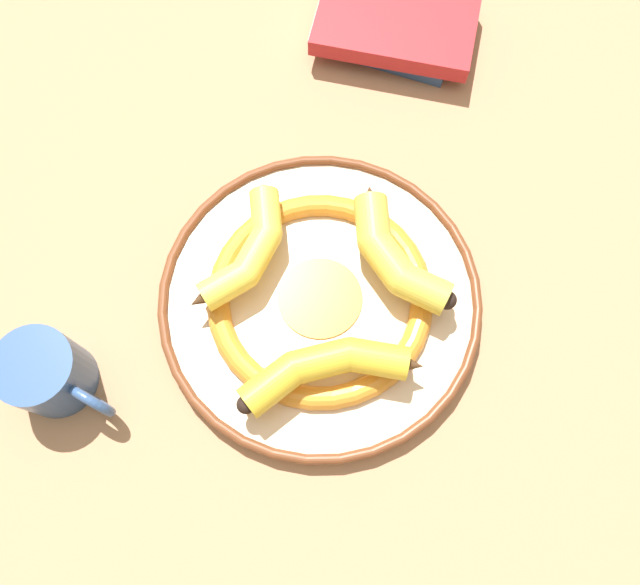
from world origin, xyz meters
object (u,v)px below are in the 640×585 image
Objects in this scene: banana_a at (327,367)px; banana_c at (392,254)px; decorative_bowl at (320,299)px; coffee_mug at (48,374)px; book_stack at (394,25)px; banana_b at (248,253)px.

banana_a is 1.05× the size of banana_c.
coffee_mug reaches higher than decorative_bowl.
coffee_mug reaches higher than banana_c.
banana_a is at bearing 30.59° from coffee_mug.
decorative_bowl is 1.99× the size of banana_a.
banana_c is at bearing 98.97° from book_stack.
coffee_mug is (-0.19, -0.23, -0.01)m from banana_a.
banana_c is 1.40× the size of coffee_mug.
banana_b reaches higher than book_stack.
banana_c is (0.02, 0.09, 0.04)m from decorative_bowl.
banana_c is at bearing 49.37° from coffee_mug.
banana_a is 1.46× the size of coffee_mug.
banana_a is (0.07, -0.05, 0.04)m from decorative_bowl.
decorative_bowl is 0.10m from banana_c.
banana_b is at bearing -70.04° from banana_a.
banana_b is 0.39m from book_stack.
book_stack is at bearing 80.60° from coffee_mug.
coffee_mug is at bearing -112.58° from decorative_bowl.
banana_b is 0.25m from coffee_mug.
decorative_bowl is at bearing -91.33° from banana_b.
banana_a is at bearing -120.00° from banana_b.
banana_b is (-0.08, -0.03, 0.04)m from decorative_bowl.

